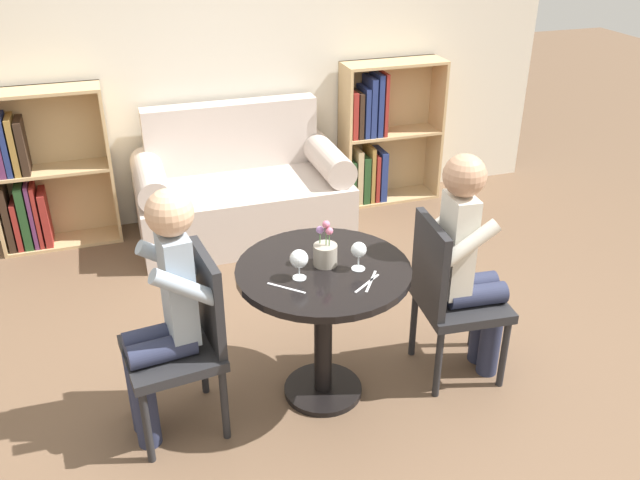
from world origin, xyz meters
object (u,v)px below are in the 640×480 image
(chair_right, at_px, (449,293))
(wine_glass_left, at_px, (299,260))
(person_right, at_px, (469,263))
(wine_glass_right, at_px, (359,251))
(couch, at_px, (242,193))
(person_left, at_px, (163,312))
(bookshelf_right, at_px, (377,137))
(bookshelf_left, at_px, (36,176))
(chair_left, at_px, (186,337))
(flower_vase, at_px, (325,252))

(chair_right, height_order, wine_glass_left, chair_right)
(person_right, bearing_deg, wine_glass_right, 96.14)
(couch, bearing_deg, person_right, -69.19)
(person_left, xyz_separation_m, person_right, (1.50, -0.03, 0.00))
(couch, bearing_deg, bookshelf_right, 12.73)
(bookshelf_left, relative_size, person_right, 0.92)
(chair_left, relative_size, wine_glass_right, 6.51)
(wine_glass_left, xyz_separation_m, flower_vase, (0.15, 0.08, -0.03))
(person_left, height_order, wine_glass_right, person_left)
(chair_right, bearing_deg, chair_left, 93.37)
(couch, xyz_separation_m, bookshelf_left, (-1.39, 0.27, 0.21))
(bookshelf_left, relative_size, chair_left, 1.26)
(couch, bearing_deg, chair_right, -71.35)
(couch, relative_size, chair_left, 1.67)
(wine_glass_left, height_order, wine_glass_right, wine_glass_left)
(person_right, relative_size, wine_glass_right, 8.95)
(person_right, distance_m, wine_glass_left, 0.90)
(wine_glass_right, bearing_deg, flower_vase, 146.32)
(bookshelf_left, xyz_separation_m, wine_glass_right, (1.54, -2.25, 0.31))
(bookshelf_left, relative_size, chair_right, 1.26)
(bookshelf_right, distance_m, flower_vase, 2.46)
(bookshelf_right, relative_size, wine_glass_left, 7.91)
(bookshelf_right, bearing_deg, wine_glass_right, -114.55)
(wine_glass_right, bearing_deg, bookshelf_right, 65.45)
(person_right, bearing_deg, bookshelf_left, 48.60)
(wine_glass_right, height_order, flower_vase, flower_vase)
(bookshelf_left, height_order, flower_vase, bookshelf_left)
(bookshelf_left, xyz_separation_m, person_right, (2.14, -2.23, 0.14))
(couch, height_order, wine_glass_left, couch)
(bookshelf_right, xyz_separation_m, chair_left, (-1.84, -2.19, -0.04))
(chair_left, bearing_deg, flower_vase, 85.71)
(bookshelf_left, xyz_separation_m, person_left, (0.64, -2.20, 0.13))
(bookshelf_left, bearing_deg, wine_glass_right, -55.54)
(chair_left, height_order, person_right, person_right)
(couch, relative_size, flower_vase, 6.64)
(person_left, bearing_deg, bookshelf_left, -170.39)
(chair_left, bearing_deg, person_left, -85.53)
(chair_right, relative_size, person_right, 0.73)
(chair_left, height_order, wine_glass_left, chair_left)
(chair_left, bearing_deg, chair_right, 81.86)
(bookshelf_left, bearing_deg, person_left, -73.71)
(chair_right, bearing_deg, wine_glass_left, 96.38)
(chair_right, distance_m, person_left, 1.42)
(bookshelf_left, relative_size, flower_vase, 5.00)
(bookshelf_left, height_order, person_right, person_right)
(bookshelf_right, height_order, flower_vase, bookshelf_right)
(bookshelf_left, xyz_separation_m, flower_vase, (1.41, -2.16, 0.28))
(bookshelf_right, distance_m, chair_right, 2.28)
(chair_left, distance_m, person_right, 1.42)
(couch, distance_m, wine_glass_right, 2.05)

